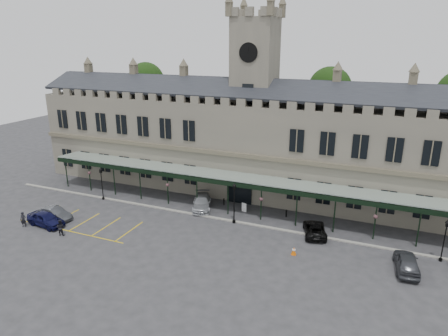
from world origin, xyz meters
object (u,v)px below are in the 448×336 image
at_px(clock_tower, 254,92).
at_px(car_left_a, 46,219).
at_px(lamp_post_left, 102,181).
at_px(station_building, 253,143).
at_px(car_van, 315,229).
at_px(lamp_post_mid, 234,200).
at_px(car_left_b, 55,214).
at_px(car_right_a, 407,262).
at_px(person_a, 23,220).
at_px(person_b, 61,227).
at_px(car_taxi, 202,202).
at_px(lamp_post_right, 445,237).
at_px(traffic_cone, 294,251).
at_px(sign_board, 244,208).

distance_m(clock_tower, car_left_a, 28.64).
distance_m(clock_tower, lamp_post_left, 22.29).
distance_m(station_building, car_van, 15.51).
xyz_separation_m(lamp_post_left, car_left_a, (-0.81, -8.55, -1.71)).
bearing_deg(lamp_post_mid, car_left_b, -160.07).
relative_size(car_right_a, person_a, 2.72).
height_order(clock_tower, lamp_post_mid, clock_tower).
height_order(car_left_a, person_b, person_b).
bearing_deg(car_taxi, car_left_b, -169.49).
height_order(lamp_post_right, traffic_cone, lamp_post_right).
bearing_deg(car_left_b, lamp_post_left, -2.16).
bearing_deg(person_b, car_left_b, -49.88).
xyz_separation_m(lamp_post_right, person_b, (-36.00, -9.47, -1.58)).
relative_size(lamp_post_mid, car_van, 1.03).
relative_size(clock_tower, car_taxi, 4.82).
xyz_separation_m(clock_tower, car_right_a, (19.00, -13.90, -12.31)).
bearing_deg(car_taxi, car_left_a, -164.39).
relative_size(sign_board, person_a, 0.63).
height_order(lamp_post_right, sign_board, lamp_post_right).
bearing_deg(sign_board, clock_tower, 116.37).
height_order(clock_tower, car_right_a, clock_tower).
xyz_separation_m(sign_board, car_van, (8.77, -2.66, 0.11)).
distance_m(clock_tower, car_left_b, 27.78).
xyz_separation_m(car_van, person_a, (-29.49, -10.34, 0.22)).
relative_size(lamp_post_left, car_left_a, 0.91).
xyz_separation_m(car_left_a, person_b, (3.18, -1.11, 0.08)).
xyz_separation_m(lamp_post_mid, lamp_post_right, (20.46, -0.20, -0.34)).
distance_m(car_left_a, car_taxi, 17.44).
distance_m(traffic_cone, car_right_a, 9.83).
bearing_deg(car_left_b, person_a, 155.97).
relative_size(lamp_post_left, person_a, 2.44).
bearing_deg(clock_tower, lamp_post_mid, -81.98).
bearing_deg(car_left_b, car_taxi, -49.53).
bearing_deg(lamp_post_left, person_a, -106.15).
bearing_deg(sign_board, person_a, -133.00).
distance_m(car_left_b, person_b, 4.45).
xyz_separation_m(lamp_post_right, car_left_a, (-39.18, -8.36, -1.66)).
height_order(clock_tower, lamp_post_left, clock_tower).
bearing_deg(station_building, car_taxi, -113.12).
bearing_deg(person_a, car_right_a, -12.00).
distance_m(car_left_a, car_van, 28.98).
xyz_separation_m(traffic_cone, person_b, (-23.26, -5.42, 0.49)).
relative_size(lamp_post_right, car_right_a, 0.88).
bearing_deg(car_right_a, clock_tower, -42.15).
bearing_deg(person_b, clock_tower, -135.83).
bearing_deg(lamp_post_mid, sign_board, 89.98).
bearing_deg(traffic_cone, car_left_b, -174.35).
xyz_separation_m(clock_tower, person_b, (-14.02, -20.41, -12.24)).
xyz_separation_m(clock_tower, person_a, (-19.20, -20.46, -12.25)).
distance_m(lamp_post_mid, lamp_post_right, 20.47).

